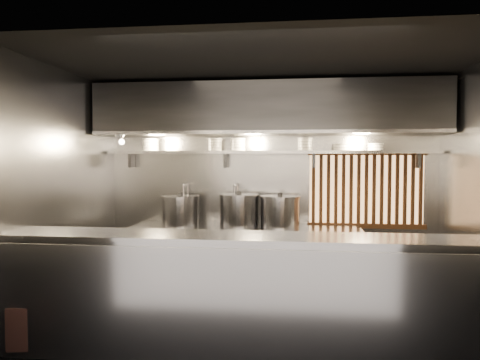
% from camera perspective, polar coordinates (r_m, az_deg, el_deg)
% --- Properties ---
extents(floor, '(4.50, 4.50, 0.00)m').
position_cam_1_polar(floor, '(5.31, 2.54, -17.16)').
color(floor, black).
rests_on(floor, ground).
extents(ceiling, '(4.50, 4.50, 0.00)m').
position_cam_1_polar(ceiling, '(5.09, 2.61, 14.01)').
color(ceiling, black).
rests_on(ceiling, wall_back).
extents(wall_back, '(4.50, 0.00, 4.50)m').
position_cam_1_polar(wall_back, '(6.50, 3.63, -0.85)').
color(wall_back, gray).
rests_on(wall_back, floor).
extents(wall_left, '(0.00, 3.00, 3.00)m').
position_cam_1_polar(wall_left, '(5.65, -20.83, -1.56)').
color(wall_left, gray).
rests_on(wall_left, floor).
extents(serving_counter, '(4.50, 0.56, 1.13)m').
position_cam_1_polar(serving_counter, '(4.22, 1.47, -14.33)').
color(serving_counter, '#9B9BA0').
rests_on(serving_counter, floor).
extents(cooking_bench, '(3.00, 0.70, 0.90)m').
position_cam_1_polar(cooking_bench, '(6.29, 0.63, -9.71)').
color(cooking_bench, '#9B9BA0').
rests_on(cooking_bench, floor).
extents(bowl_shelf, '(4.40, 0.34, 0.04)m').
position_cam_1_polar(bowl_shelf, '(6.31, 3.54, 3.40)').
color(bowl_shelf, '#9B9BA0').
rests_on(bowl_shelf, wall_back).
extents(exhaust_hood, '(4.40, 0.81, 0.65)m').
position_cam_1_polar(exhaust_hood, '(6.12, 3.43, 8.53)').
color(exhaust_hood, '#2D2D30').
rests_on(exhaust_hood, ceiling).
extents(wood_screen, '(1.56, 0.09, 1.04)m').
position_cam_1_polar(wood_screen, '(6.50, 15.12, -1.12)').
color(wood_screen, '#FFBC72').
rests_on(wood_screen, wall_back).
extents(faucet_left, '(0.04, 0.30, 0.50)m').
position_cam_1_polar(faucet_left, '(6.55, -6.55, -1.66)').
color(faucet_left, silver).
rests_on(faucet_left, wall_back).
extents(faucet_right, '(0.04, 0.30, 0.50)m').
position_cam_1_polar(faucet_right, '(6.42, -0.46, -1.73)').
color(faucet_right, silver).
rests_on(faucet_right, wall_back).
extents(heat_lamp, '(0.25, 0.35, 0.20)m').
position_cam_1_polar(heat_lamp, '(6.27, -14.40, 5.04)').
color(heat_lamp, '#9B9BA0').
rests_on(heat_lamp, exhaust_hood).
extents(pendant_bulb, '(0.09, 0.09, 0.19)m').
position_cam_1_polar(pendant_bulb, '(6.20, 2.55, 4.17)').
color(pendant_bulb, '#2D2D30').
rests_on(pendant_bulb, exhaust_hood).
extents(stock_pot_left, '(0.54, 0.54, 0.44)m').
position_cam_1_polar(stock_pot_left, '(6.31, -7.28, -3.69)').
color(stock_pot_left, '#9B9BA0').
rests_on(stock_pot_left, cooking_bench).
extents(stock_pot_mid, '(0.54, 0.54, 0.46)m').
position_cam_1_polar(stock_pot_mid, '(6.21, -0.12, -3.66)').
color(stock_pot_mid, '#9B9BA0').
rests_on(stock_pot_mid, cooking_bench).
extents(stock_pot_right, '(0.68, 0.68, 0.45)m').
position_cam_1_polar(stock_pot_right, '(6.15, 4.90, -3.81)').
color(stock_pot_right, '#9B9BA0').
rests_on(stock_pot_right, cooking_bench).
extents(red_placard, '(0.28, 0.07, 0.38)m').
position_cam_1_polar(red_placard, '(4.70, -25.05, -16.25)').
color(red_placard, red).
rests_on(red_placard, serving_counter).
extents(bowl_stack_0, '(0.24, 0.24, 0.17)m').
position_cam_1_polar(bowl_stack_0, '(6.62, -10.83, 4.23)').
color(bowl_stack_0, white).
rests_on(bowl_stack_0, bowl_shelf).
extents(bowl_stack_1, '(0.20, 0.20, 0.17)m').
position_cam_1_polar(bowl_stack_1, '(6.40, -3.05, 4.33)').
color(bowl_stack_1, white).
rests_on(bowl_stack_1, bowl_shelf).
extents(bowl_stack_2, '(0.21, 0.21, 0.17)m').
position_cam_1_polar(bowl_stack_2, '(6.35, -0.23, 4.35)').
color(bowl_stack_2, white).
rests_on(bowl_stack_2, bowl_shelf).
extents(bowl_stack_3, '(0.20, 0.20, 0.17)m').
position_cam_1_polar(bowl_stack_3, '(6.30, 7.93, 4.34)').
color(bowl_stack_3, white).
rests_on(bowl_stack_3, bowl_shelf).
extents(bowl_stack_4, '(0.23, 0.23, 0.09)m').
position_cam_1_polar(bowl_stack_4, '(6.32, 12.26, 3.95)').
color(bowl_stack_4, white).
rests_on(bowl_stack_4, bowl_shelf).
extents(bowl_stack_5, '(0.21, 0.21, 0.09)m').
position_cam_1_polar(bowl_stack_5, '(6.37, 16.18, 3.90)').
color(bowl_stack_5, white).
rests_on(bowl_stack_5, bowl_shelf).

